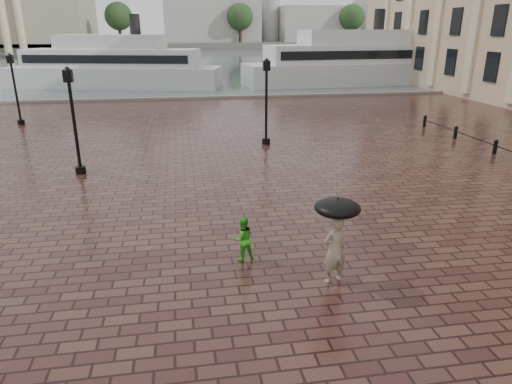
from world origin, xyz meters
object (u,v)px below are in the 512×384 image
adult_pedestrian (335,250)px  child_pedestrian (243,239)px  street_lamps (114,101)px  ferry_near (114,66)px  ferry_far (352,62)px

adult_pedestrian → child_pedestrian: 2.56m
street_lamps → child_pedestrian: size_ratio=12.31×
street_lamps → ferry_near: bearing=97.1°
child_pedestrian → adult_pedestrian: bearing=130.8°
ferry_near → ferry_far: ferry_far is taller
street_lamps → ferry_far: ferry_far is taller
street_lamps → child_pedestrian: street_lamps is taller
ferry_near → street_lamps: bearing=-69.3°
street_lamps → ferry_near: 26.68m
ferry_far → child_pedestrian: bearing=-119.8°
adult_pedestrian → ferry_far: ferry_far is taller
ferry_far → ferry_near: bearing=172.3°
adult_pedestrian → child_pedestrian: adult_pedestrian is taller
adult_pedestrian → ferry_near: ferry_near is taller
adult_pedestrian → ferry_near: (-10.28, 42.36, 1.35)m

